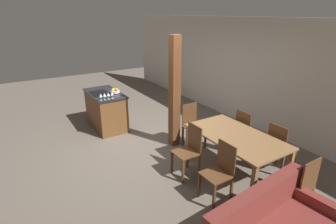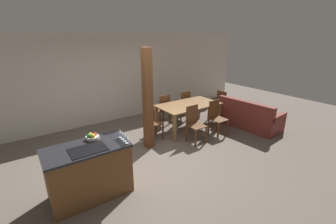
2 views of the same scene
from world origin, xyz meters
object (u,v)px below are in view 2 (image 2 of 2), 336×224
at_px(wine_glass_end, 120,132).
at_px(wine_glass_near, 126,137).
at_px(dining_chair_far_right, 183,104).
at_px(dining_table, 188,107).
at_px(dining_chair_far_left, 163,109).
at_px(dining_chair_near_left, 195,123).
at_px(couch, 249,118).
at_px(kitchen_island, 89,171).
at_px(dining_chair_foot_end, 219,105).
at_px(fruit_bowl, 92,137).
at_px(dining_chair_near_right, 216,117).
at_px(dining_chair_head_end, 151,122).
at_px(wine_glass_far, 122,133).
at_px(timber_post, 148,100).
at_px(wine_glass_middle, 124,135).

bearing_deg(wine_glass_end, wine_glass_near, -90.00).
bearing_deg(dining_chair_far_right, dining_table, 61.07).
bearing_deg(dining_chair_far_left, dining_chair_near_left, 90.00).
relative_size(dining_chair_near_left, couch, 0.53).
height_order(kitchen_island, dining_chair_foot_end, dining_chair_foot_end).
height_order(fruit_bowl, dining_chair_near_right, fruit_bowl).
height_order(fruit_bowl, dining_chair_near_left, fruit_bowl).
distance_m(dining_chair_near_left, dining_chair_far_right, 1.65).
height_order(wine_glass_end, dining_chair_far_left, wine_glass_end).
bearing_deg(dining_chair_head_end, fruit_bowl, 120.18).
bearing_deg(dining_chair_far_right, wine_glass_near, 36.62).
distance_m(wine_glass_far, dining_chair_foot_end, 4.18).
height_order(dining_chair_far_right, couch, dining_chair_far_right).
height_order(dining_chair_far_right, timber_post, timber_post).
bearing_deg(fruit_bowl, dining_chair_foot_end, 13.60).
height_order(wine_glass_middle, dining_chair_foot_end, wine_glass_middle).
relative_size(dining_table, dining_chair_far_left, 1.87).
height_order(dining_chair_near_left, timber_post, timber_post).
xyz_separation_m(dining_chair_near_left, timber_post, (-1.12, 0.42, 0.70)).
relative_size(couch, timber_post, 0.75).
relative_size(wine_glass_near, dining_chair_far_right, 0.17).
distance_m(dining_table, dining_chair_far_right, 0.84).
height_order(wine_glass_near, dining_chair_far_left, wine_glass_near).
bearing_deg(fruit_bowl, dining_chair_near_left, 6.93).
xyz_separation_m(wine_glass_near, dining_chair_far_right, (3.05, 2.27, -0.55)).
distance_m(dining_chair_far_left, dining_chair_foot_end, 1.81).
xyz_separation_m(dining_chair_near_left, dining_chair_near_right, (0.80, 0.00, 0.00)).
xyz_separation_m(dining_table, dining_chair_head_end, (-1.26, -0.00, -0.17)).
distance_m(wine_glass_middle, dining_chair_head_end, 2.08).
xyz_separation_m(wine_glass_far, dining_chair_far_left, (2.25, 2.09, -0.55)).
distance_m(kitchen_island, wine_glass_middle, 0.85).
xyz_separation_m(dining_table, couch, (1.61, -0.93, -0.38)).
height_order(kitchen_island, dining_chair_near_right, dining_chair_near_right).
distance_m(wine_glass_far, dining_chair_head_end, 2.02).
distance_m(kitchen_island, dining_chair_near_right, 3.68).
xyz_separation_m(wine_glass_middle, couch, (4.26, 0.52, -0.77)).
bearing_deg(dining_chair_far_left, wine_glass_end, 41.65).
height_order(wine_glass_middle, dining_chair_head_end, wine_glass_middle).
relative_size(kitchen_island, wine_glass_middle, 8.46).
xyz_separation_m(wine_glass_far, wine_glass_end, (0.00, 0.09, 0.00)).
bearing_deg(couch, fruit_bowl, 86.64).
height_order(dining_chair_near_left, dining_chair_foot_end, same).
xyz_separation_m(fruit_bowl, dining_chair_near_left, (2.67, 0.32, -0.48)).
bearing_deg(wine_glass_end, dining_chair_foot_end, 18.07).
distance_m(fruit_bowl, dining_chair_near_right, 3.51).
height_order(dining_chair_head_end, dining_chair_foot_end, same).
xyz_separation_m(wine_glass_far, dining_chair_foot_end, (3.91, 1.37, -0.55)).
bearing_deg(wine_glass_near, dining_chair_near_left, 20.00).
xyz_separation_m(kitchen_island, dining_chair_head_end, (1.97, 1.26, 0.03)).
relative_size(dining_chair_near_left, dining_chair_near_right, 1.00).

